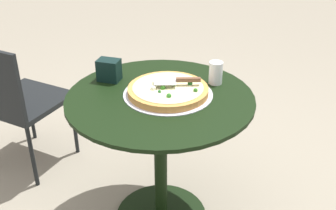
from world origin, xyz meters
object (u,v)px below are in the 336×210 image
object	(u,v)px
pizza_on_tray	(168,91)
drinking_cup	(216,73)
patio_table	(160,134)
pizza_server	(177,80)
patio_chair_corner	(14,97)
napkin_dispenser	(109,70)

from	to	relation	value
pizza_on_tray	drinking_cup	bearing A→B (deg)	39.76
patio_table	drinking_cup	size ratio (longest dim) A/B	7.88
patio_table	pizza_on_tray	bearing A→B (deg)	35.81
pizza_on_tray	drinking_cup	xyz separation A→B (m)	(0.19, 0.16, 0.04)
pizza_server	patio_chair_corner	distance (m)	1.06
pizza_on_tray	napkin_dispenser	xyz separation A→B (m)	(-0.31, 0.09, 0.03)
drinking_cup	patio_chair_corner	world-z (taller)	drinking_cup
pizza_server	drinking_cup	distance (m)	0.21
napkin_dispenser	pizza_on_tray	bearing A→B (deg)	168.45
pizza_server	napkin_dispenser	size ratio (longest dim) A/B	2.05
pizza_on_tray	napkin_dispenser	bearing A→B (deg)	164.18
pizza_on_tray	patio_chair_corner	size ratio (longest dim) A/B	0.49
drinking_cup	napkin_dispenser	distance (m)	0.51
pizza_on_tray	drinking_cup	distance (m)	0.26
pizza_on_tray	napkin_dispenser	distance (m)	0.32
patio_table	pizza_server	xyz separation A→B (m)	(0.07, 0.05, 0.26)
patio_table	patio_chair_corner	distance (m)	0.96
patio_table	patio_chair_corner	bearing A→B (deg)	164.72
drinking_cup	napkin_dispenser	bearing A→B (deg)	-171.59
patio_chair_corner	napkin_dispenser	bearing A→B (deg)	-12.37
patio_table	pizza_server	world-z (taller)	pizza_server
drinking_cup	patio_chair_corner	distance (m)	1.19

